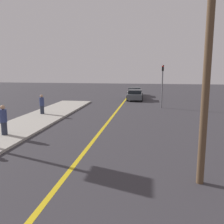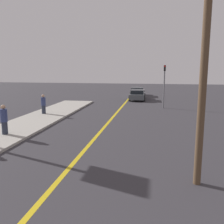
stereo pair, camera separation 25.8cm
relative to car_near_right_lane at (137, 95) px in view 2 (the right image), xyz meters
The scene contains 8 objects.
road_center_line 11.06m from the car_near_right_lane, 95.83° to the right, with size 0.20×60.00×0.01m.
sidewalk_left 17.18m from the car_near_right_lane, 111.85° to the right, with size 3.32×26.10×0.14m.
car_near_right_lane is the anchor object (origin of this frame).
car_ahead_center 4.35m from the car_near_right_lane, 93.83° to the left, with size 2.06×4.53×1.19m.
pedestrian_far_standing 18.49m from the car_near_right_lane, 109.56° to the right, with size 0.38×0.38×1.67m.
pedestrian_by_sign 12.99m from the car_near_right_lane, 121.68° to the right, with size 0.37×0.37×1.56m.
traffic_light 6.74m from the car_near_right_lane, 63.27° to the right, with size 0.18×0.40×4.06m.
utility_pole 22.14m from the car_near_right_lane, 80.76° to the right, with size 0.24×0.24×7.19m.
Camera 2 is at (3.17, -0.82, 3.82)m, focal length 40.00 mm.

